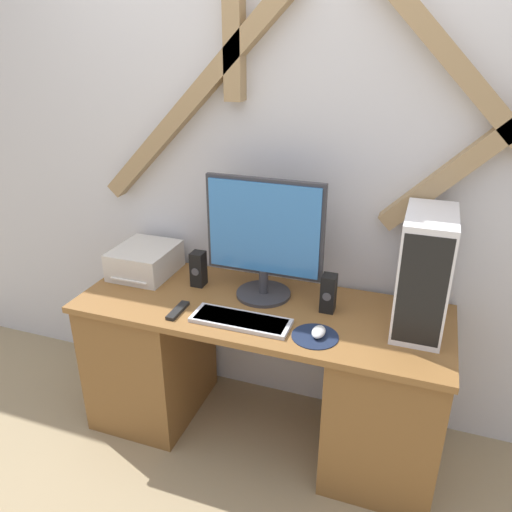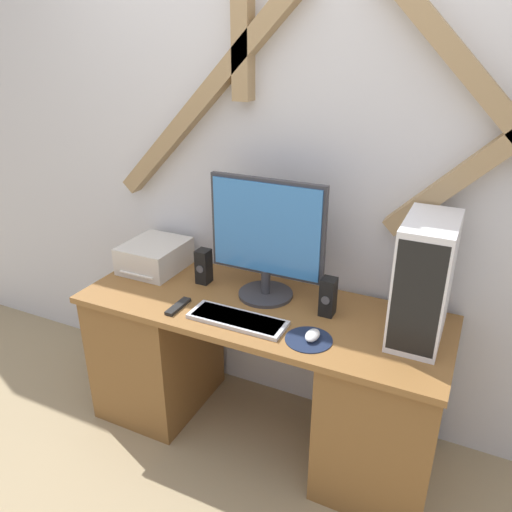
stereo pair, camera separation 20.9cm
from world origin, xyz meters
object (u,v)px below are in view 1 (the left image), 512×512
(monitor, at_px, (264,235))
(speaker_right, at_px, (328,293))
(speaker_left, at_px, (198,269))
(remote_control, at_px, (178,310))
(mouse, at_px, (319,332))
(printer, at_px, (145,261))
(keyboard, at_px, (241,320))
(computer_tower, at_px, (424,273))

(monitor, distance_m, speaker_right, 0.39)
(speaker_left, xyz_separation_m, remote_control, (0.03, -0.27, -0.08))
(mouse, height_order, printer, printer)
(keyboard, height_order, printer, printer)
(speaker_right, bearing_deg, computer_tower, -0.65)
(keyboard, bearing_deg, speaker_left, 141.12)
(speaker_right, bearing_deg, mouse, -87.53)
(printer, distance_m, remote_control, 0.46)
(monitor, height_order, computer_tower, monitor)
(keyboard, relative_size, computer_tower, 0.86)
(mouse, xyz_separation_m, computer_tower, (0.38, 0.22, 0.23))
(computer_tower, bearing_deg, speaker_right, 179.35)
(speaker_right, bearing_deg, remote_control, -159.12)
(speaker_right, relative_size, remote_control, 1.10)
(keyboard, relative_size, remote_control, 2.74)
(monitor, height_order, mouse, monitor)
(printer, bearing_deg, remote_control, -41.46)
(keyboard, relative_size, speaker_right, 2.48)
(speaker_right, height_order, remote_control, speaker_right)
(keyboard, distance_m, speaker_right, 0.41)
(speaker_left, height_order, speaker_right, same)
(mouse, distance_m, computer_tower, 0.49)
(monitor, distance_m, computer_tower, 0.71)
(keyboard, bearing_deg, printer, 155.66)
(printer, bearing_deg, speaker_left, -5.34)
(mouse, bearing_deg, speaker_left, 159.10)
(mouse, relative_size, speaker_left, 0.53)
(monitor, bearing_deg, mouse, -38.65)
(mouse, distance_m, remote_control, 0.64)
(speaker_left, height_order, remote_control, speaker_left)
(computer_tower, relative_size, speaker_right, 2.89)
(mouse, xyz_separation_m, speaker_left, (-0.66, 0.25, 0.07))
(keyboard, bearing_deg, mouse, 1.17)
(printer, height_order, speaker_left, speaker_left)
(printer, bearing_deg, mouse, -16.08)
(computer_tower, bearing_deg, remote_control, -166.91)
(monitor, relative_size, speaker_left, 3.25)
(mouse, height_order, remote_control, mouse)
(keyboard, xyz_separation_m, mouse, (0.34, 0.01, 0.01))
(monitor, xyz_separation_m, computer_tower, (0.70, -0.05, -0.05))
(monitor, bearing_deg, speaker_right, -7.59)
(monitor, xyz_separation_m, mouse, (0.33, -0.26, -0.29))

